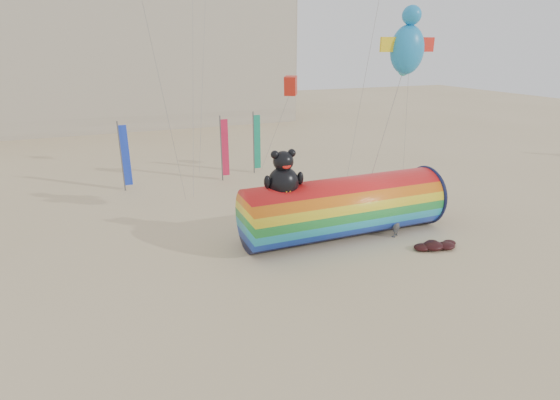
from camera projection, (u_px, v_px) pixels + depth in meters
name	position (u px, v px, depth m)	size (l,w,h in m)	color
ground	(282.00, 253.00, 22.88)	(160.00, 160.00, 0.00)	#CCB58C
hotel_building	(57.00, 45.00, 55.31)	(60.40, 15.40, 20.60)	#B7AD99
windsock_assembly	(344.00, 206.00, 24.51)	(11.70, 3.56, 5.39)	red
kite_handler	(396.00, 221.00, 24.58)	(0.68, 0.45, 1.87)	#4D5054
fabric_bundle	(436.00, 245.00, 23.36)	(2.62, 1.35, 0.41)	#3A0A0B
festival_banners	(205.00, 148.00, 34.30)	(11.18, 1.21, 5.20)	#59595E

